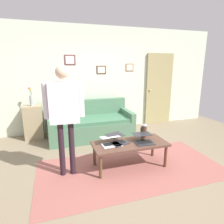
{
  "coord_description": "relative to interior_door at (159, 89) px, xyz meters",
  "views": [
    {
      "loc": [
        1.07,
        2.81,
        1.72
      ],
      "look_at": [
        -0.05,
        -0.74,
        0.8
      ],
      "focal_mm": 30.43,
      "sensor_mm": 36.0,
      "label": 1
    }
  ],
  "objects": [
    {
      "name": "ground_plane",
      "position": [
        1.94,
        2.11,
        -1.02
      ],
      "size": [
        7.68,
        7.68,
        0.0
      ],
      "primitive_type": "plane",
      "color": "#807058"
    },
    {
      "name": "area_rug",
      "position": [
        1.81,
        2.24,
        -1.02
      ],
      "size": [
        3.11,
        1.5,
        0.01
      ],
      "primitive_type": "cube",
      "color": "#97554E",
      "rests_on": "ground_plane"
    },
    {
      "name": "back_wall",
      "position": [
        1.94,
        -0.09,
        0.33
      ],
      "size": [
        7.04,
        0.11,
        2.7
      ],
      "color": "silver",
      "rests_on": "ground_plane"
    },
    {
      "name": "interior_door",
      "position": [
        0.0,
        0.0,
        0.0
      ],
      "size": [
        0.82,
        0.09,
        2.05
      ],
      "color": "tan",
      "rests_on": "ground_plane"
    },
    {
      "name": "couch",
      "position": [
        2.17,
        0.56,
        -0.72
      ],
      "size": [
        1.96,
        0.88,
        0.88
      ],
      "color": "#4C7557",
      "rests_on": "ground_plane"
    },
    {
      "name": "coffee_table",
      "position": [
        1.81,
        2.14,
        -0.64
      ],
      "size": [
        1.27,
        0.55,
        0.44
      ],
      "color": "brown",
      "rests_on": "ground_plane"
    },
    {
      "name": "laptop_left",
      "position": [
        2.01,
        2.08,
        -0.55
      ],
      "size": [
        0.39,
        0.41,
        0.13
      ],
      "color": "#28282D",
      "rests_on": "coffee_table"
    },
    {
      "name": "laptop_center",
      "position": [
        1.58,
        2.19,
        -0.54
      ],
      "size": [
        0.33,
        0.36,
        0.13
      ],
      "color": "#28282D",
      "rests_on": "coffee_table"
    },
    {
      "name": "laptop_right",
      "position": [
        2.14,
        2.11,
        -0.55
      ],
      "size": [
        0.34,
        0.31,
        0.13
      ],
      "color": "silver",
      "rests_on": "coffee_table"
    },
    {
      "name": "french_press",
      "position": [
        1.47,
        1.97,
        -0.47
      ],
      "size": [
        0.12,
        0.1,
        0.26
      ],
      "color": "#4C3323",
      "rests_on": "coffee_table"
    },
    {
      "name": "side_shelf",
      "position": [
        3.48,
        0.24,
        -0.62
      ],
      "size": [
        0.42,
        0.32,
        0.8
      ],
      "color": "#9D8B68",
      "rests_on": "ground_plane"
    },
    {
      "name": "flower_vase",
      "position": [
        3.49,
        0.24,
        -0.06
      ],
      "size": [
        0.09,
        0.08,
        0.44
      ],
      "color": "#989C9E",
      "rests_on": "side_shelf"
    },
    {
      "name": "person_standing",
      "position": [
        2.86,
        2.07,
        0.08
      ],
      "size": [
        0.6,
        0.22,
        1.72
      ],
      "color": "black",
      "rests_on": "ground_plane"
    }
  ]
}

